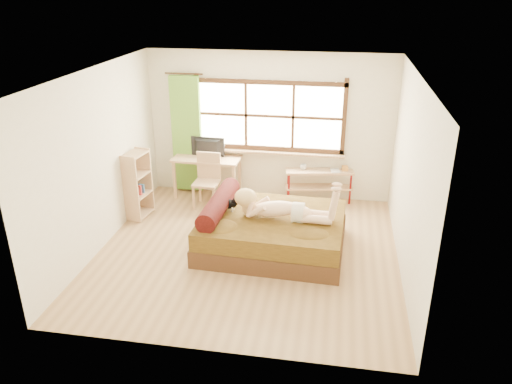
% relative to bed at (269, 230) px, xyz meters
% --- Properties ---
extents(floor, '(4.50, 4.50, 0.00)m').
position_rel_bed_xyz_m(floor, '(-0.30, -0.19, -0.29)').
color(floor, '#9E754C').
rests_on(floor, ground).
extents(ceiling, '(4.50, 4.50, 0.00)m').
position_rel_bed_xyz_m(ceiling, '(-0.30, -0.19, 2.41)').
color(ceiling, white).
rests_on(ceiling, wall_back).
extents(wall_back, '(4.50, 0.00, 4.50)m').
position_rel_bed_xyz_m(wall_back, '(-0.30, 2.06, 1.06)').
color(wall_back, silver).
rests_on(wall_back, floor).
extents(wall_front, '(4.50, 0.00, 4.50)m').
position_rel_bed_xyz_m(wall_front, '(-0.30, -2.44, 1.06)').
color(wall_front, silver).
rests_on(wall_front, floor).
extents(wall_left, '(0.00, 4.50, 4.50)m').
position_rel_bed_xyz_m(wall_left, '(-2.55, -0.19, 1.06)').
color(wall_left, silver).
rests_on(wall_left, floor).
extents(wall_right, '(0.00, 4.50, 4.50)m').
position_rel_bed_xyz_m(wall_right, '(1.95, -0.19, 1.06)').
color(wall_right, silver).
rests_on(wall_right, floor).
extents(window, '(2.80, 0.16, 1.46)m').
position_rel_bed_xyz_m(window, '(-0.30, 2.03, 1.22)').
color(window, '#FFEDBF').
rests_on(window, wall_back).
extents(curtain, '(0.55, 0.10, 2.20)m').
position_rel_bed_xyz_m(curtain, '(-1.85, 1.94, 0.86)').
color(curtain, '#569227').
rests_on(curtain, wall_back).
extents(bed, '(2.22, 1.81, 0.82)m').
position_rel_bed_xyz_m(bed, '(0.00, 0.00, 0.00)').
color(bed, '#372110').
rests_on(bed, floor).
extents(woman, '(1.52, 0.49, 0.65)m').
position_rel_bed_xyz_m(woman, '(0.20, -0.05, 0.57)').
color(woman, beige).
rests_on(woman, bed).
extents(kitten, '(0.33, 0.14, 0.26)m').
position_rel_bed_xyz_m(kitten, '(-0.67, 0.10, 0.38)').
color(kitten, black).
rests_on(kitten, bed).
extents(desk, '(1.27, 0.62, 0.78)m').
position_rel_bed_xyz_m(desk, '(-1.44, 1.76, 0.38)').
color(desk, tan).
rests_on(desk, floor).
extents(monitor, '(0.64, 0.11, 0.37)m').
position_rel_bed_xyz_m(monitor, '(-1.44, 1.81, 0.67)').
color(monitor, black).
rests_on(monitor, desk).
extents(chair, '(0.45, 0.45, 0.98)m').
position_rel_bed_xyz_m(chair, '(-1.33, 1.40, 0.25)').
color(chair, tan).
rests_on(chair, floor).
extents(pipe_shelf, '(1.27, 0.51, 0.70)m').
position_rel_bed_xyz_m(pipe_shelf, '(0.67, 1.88, 0.16)').
color(pipe_shelf, tan).
rests_on(pipe_shelf, floor).
extents(cup, '(0.14, 0.14, 0.09)m').
position_rel_bed_xyz_m(cup, '(0.36, 1.88, 0.37)').
color(cup, gray).
rests_on(cup, pipe_shelf).
extents(book, '(0.20, 0.24, 0.02)m').
position_rel_bed_xyz_m(book, '(0.86, 1.88, 0.33)').
color(book, gray).
rests_on(book, pipe_shelf).
extents(bookshelf, '(0.36, 0.55, 1.18)m').
position_rel_bed_xyz_m(bookshelf, '(-2.38, 0.72, 0.31)').
color(bookshelf, tan).
rests_on(bookshelf, floor).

